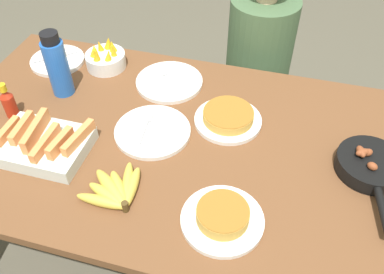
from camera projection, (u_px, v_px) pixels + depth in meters
ground_plane at (192, 251)px, 1.88m from camera, size 14.00×14.00×0.00m
dining_table at (192, 159)px, 1.43m from camera, size 1.81×0.96×0.71m
banana_bunch at (116, 191)px, 1.21m from camera, size 0.17×0.19×0.04m
melon_tray at (43, 144)px, 1.32m from camera, size 0.29×0.22×0.10m
skillet at (370, 166)px, 1.26m from camera, size 0.21×0.37×0.08m
frittata_plate_center at (228, 117)px, 1.43m from camera, size 0.24×0.24×0.05m
frittata_plate_side at (223, 217)px, 1.14m from camera, size 0.24×0.24×0.06m
empty_plate_near_front at (58, 60)px, 1.71m from camera, size 0.22×0.22×0.02m
empty_plate_far_left at (169, 82)px, 1.60m from camera, size 0.26×0.26×0.02m
empty_plate_far_right at (153, 131)px, 1.40m from camera, size 0.26×0.26×0.02m
fruit_bowl_mango at (105, 58)px, 1.66m from camera, size 0.16×0.16×0.12m
water_bottle at (57, 66)px, 1.49m from camera, size 0.08×0.08×0.26m
hot_sauce_bottle at (8, 102)px, 1.43m from camera, size 0.05×0.05×0.14m
person_figure at (255, 80)px, 2.00m from camera, size 0.33×0.33×1.15m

